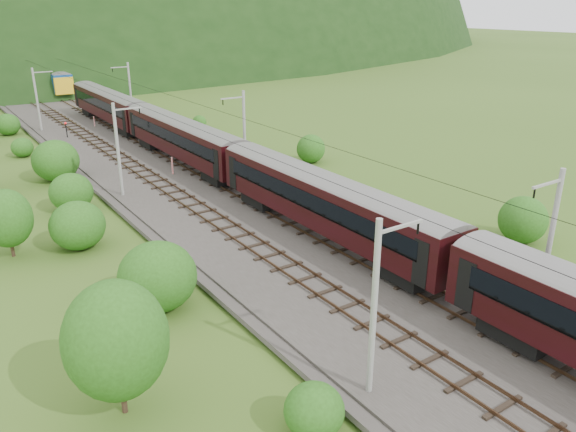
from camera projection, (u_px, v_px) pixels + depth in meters
ground at (463, 350)px, 27.71m from camera, size 600.00×600.00×0.00m
railbed at (336, 272)px, 35.38m from camera, size 14.00×220.00×0.30m
track_left at (305, 278)px, 34.04m from camera, size 2.40×220.00×0.27m
track_right at (365, 259)px, 36.56m from camera, size 2.40×220.00×0.27m
catenary_left at (119, 148)px, 47.62m from camera, size 2.54×192.28×8.00m
catenary_right at (244, 130)px, 54.04m from camera, size 2.54×192.28×8.00m
overhead_wires at (339, 165)px, 32.90m from camera, size 4.83×198.00×0.03m
train at (329, 195)px, 38.40m from camera, size 3.14×173.63×5.47m
hazard_post_near at (172, 166)px, 54.73m from camera, size 0.18×0.18×1.68m
hazard_post_far at (94, 121)px, 75.87m from camera, size 0.15×0.15×1.37m
signal at (66, 129)px, 69.53m from camera, size 0.21×0.21×1.89m
vegetation_left at (117, 295)px, 27.32m from camera, size 12.12×145.79×6.83m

